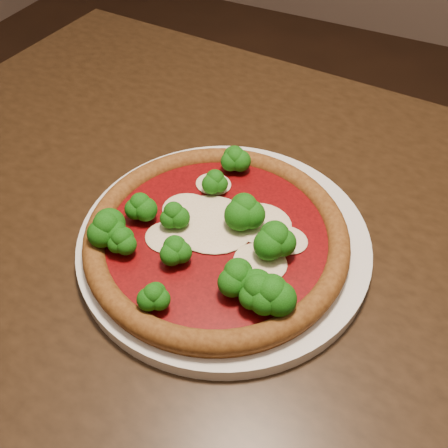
% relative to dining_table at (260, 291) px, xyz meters
% --- Properties ---
extents(floor, '(4.00, 4.00, 0.00)m').
position_rel_dining_table_xyz_m(floor, '(-0.12, 0.24, -0.66)').
color(floor, black).
rests_on(floor, ground).
extents(dining_table, '(1.30, 0.92, 0.75)m').
position_rel_dining_table_xyz_m(dining_table, '(0.00, 0.00, 0.00)').
color(dining_table, black).
rests_on(dining_table, floor).
extents(plate, '(0.35, 0.35, 0.02)m').
position_rel_dining_table_xyz_m(plate, '(-0.04, -0.02, 0.10)').
color(plate, silver).
rests_on(plate, dining_table).
extents(pizza, '(0.31, 0.31, 0.06)m').
position_rel_dining_table_xyz_m(pizza, '(-0.05, -0.04, 0.13)').
color(pizza, brown).
rests_on(pizza, plate).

